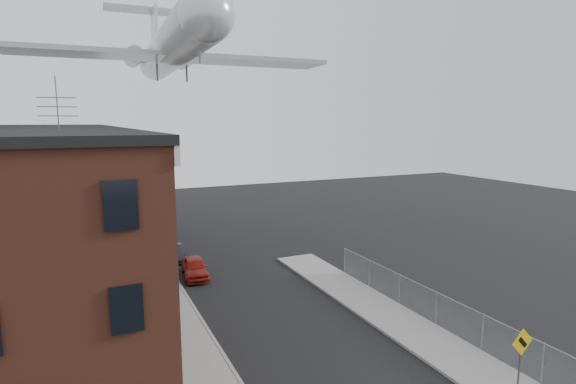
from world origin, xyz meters
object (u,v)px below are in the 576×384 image
object	(u,v)px
utility_pole	(149,214)
airplane	(172,48)
warning_sign	(521,351)
car_near	(195,267)
car_mid	(175,253)
street_tree	(137,206)
car_far	(146,218)

from	to	relation	value
utility_pole	airplane	size ratio (longest dim) A/B	0.34
warning_sign	car_near	xyz separation A→B (m)	(-8.32, 18.86, -1.20)
airplane	car_mid	bearing A→B (deg)	-109.53
street_tree	car_mid	distance (m)	6.61
utility_pole	car_mid	size ratio (longest dim) A/B	2.59
car_near	car_mid	bearing A→B (deg)	102.56
street_tree	car_near	size ratio (longest dim) A/B	1.30
warning_sign	airplane	size ratio (longest dim) A/B	0.11
utility_pole	car_far	distance (m)	18.45
street_tree	car_near	bearing A→B (deg)	-75.82
warning_sign	utility_pole	distance (m)	22.25
warning_sign	car_mid	xyz separation A→B (m)	(-8.82, 23.36, -1.31)
utility_pole	car_far	size ratio (longest dim) A/B	1.93
warning_sign	car_near	distance (m)	20.65
car_far	warning_sign	bearing A→B (deg)	-70.55
utility_pole	street_tree	xyz separation A→B (m)	(0.33, 9.92, -1.22)
car_mid	airplane	bearing A→B (deg)	70.46
utility_pole	car_far	world-z (taller)	utility_pole
utility_pole	street_tree	bearing A→B (deg)	88.11
airplane	street_tree	bearing A→B (deg)	130.68
airplane	car_near	bearing A→B (deg)	-92.62
warning_sign	car_far	world-z (taller)	warning_sign
warning_sign	utility_pole	world-z (taller)	utility_pole
warning_sign	car_far	xyz separation A→B (m)	(-9.20, 36.93, -1.21)
car_near	airplane	bearing A→B (deg)	93.69
warning_sign	utility_pole	xyz separation A→B (m)	(-11.20, 19.03, 2.79)
street_tree	car_mid	bearing A→B (deg)	-69.79
car_mid	street_tree	bearing A→B (deg)	110.21
street_tree	airplane	size ratio (longest dim) A/B	0.20
street_tree	car_far	world-z (taller)	street_tree
warning_sign	street_tree	distance (m)	30.96
utility_pole	street_tree	size ratio (longest dim) A/B	1.73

